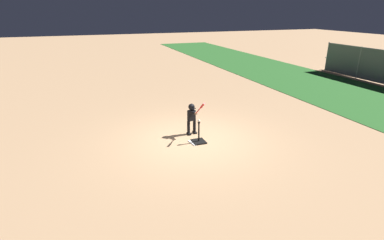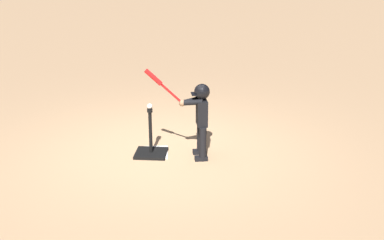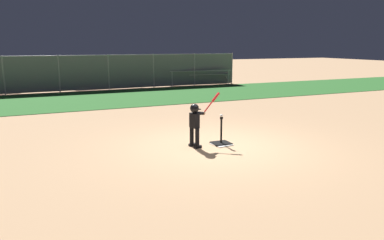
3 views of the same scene
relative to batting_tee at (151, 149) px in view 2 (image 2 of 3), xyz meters
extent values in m
plane|color=tan|center=(-0.20, -0.13, -0.09)|extent=(90.00, 90.00, 0.00)
cube|color=white|center=(-0.01, -0.05, -0.08)|extent=(0.49, 0.49, 0.02)
cube|color=black|center=(0.00, 0.00, -0.07)|extent=(0.45, 0.40, 0.04)
cylinder|color=black|center=(0.00, 0.00, 0.25)|extent=(0.05, 0.05, 0.60)
cylinder|color=black|center=(0.00, 0.00, 0.58)|extent=(0.08, 0.08, 0.05)
cylinder|color=black|center=(-0.75, 0.14, 0.15)|extent=(0.12, 0.12, 0.49)
cube|color=black|center=(-0.73, 0.14, -0.06)|extent=(0.19, 0.12, 0.06)
cylinder|color=black|center=(-0.70, -0.09, 0.15)|extent=(0.12, 0.12, 0.49)
cube|color=black|center=(-0.68, -0.09, -0.06)|extent=(0.19, 0.12, 0.06)
cube|color=black|center=(-0.73, 0.02, 0.57)|extent=(0.18, 0.28, 0.36)
sphere|color=#936B4C|center=(-0.73, 0.02, 0.86)|extent=(0.18, 0.18, 0.18)
sphere|color=black|center=(-0.73, 0.02, 0.87)|extent=(0.22, 0.22, 0.22)
cube|color=black|center=(-0.64, 0.04, 0.84)|extent=(0.14, 0.18, 0.01)
cylinder|color=black|center=(-0.60, 0.09, 0.74)|extent=(0.30, 0.10, 0.11)
cylinder|color=black|center=(-0.59, 0.01, 0.74)|extent=(0.29, 0.20, 0.11)
sphere|color=#936B4C|center=(-0.46, 0.08, 0.72)|extent=(0.09, 0.09, 0.09)
cylinder|color=red|center=(-0.23, 0.12, 0.95)|extent=(0.48, 0.13, 0.47)
cylinder|color=red|center=(-0.09, 0.15, 1.09)|extent=(0.25, 0.11, 0.23)
cylinder|color=black|center=(-0.48, 0.07, 0.71)|extent=(0.05, 0.06, 0.04)
sphere|color=white|center=(0.00, 0.00, 0.64)|extent=(0.07, 0.07, 0.07)
camera|label=1|loc=(8.10, -3.27, 3.91)|focal=28.00mm
camera|label=2|loc=(-1.05, 5.85, 2.54)|focal=42.00mm
camera|label=3|loc=(-4.37, -8.03, 2.39)|focal=35.00mm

